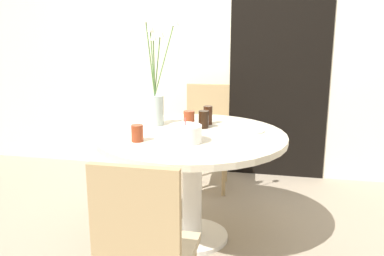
% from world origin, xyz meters
% --- Properties ---
extents(ground_plane, '(16.00, 16.00, 0.00)m').
position_xyz_m(ground_plane, '(0.00, 0.00, 0.00)').
color(ground_plane, gray).
extents(wall_back, '(8.00, 0.05, 2.60)m').
position_xyz_m(wall_back, '(0.00, 1.41, 1.30)').
color(wall_back, beige).
rests_on(wall_back, ground_plane).
extents(doorway_panel, '(0.90, 0.01, 2.05)m').
position_xyz_m(doorway_panel, '(0.52, 1.38, 1.02)').
color(doorway_panel, black).
rests_on(doorway_panel, ground_plane).
extents(dining_table, '(1.22, 1.22, 0.74)m').
position_xyz_m(dining_table, '(0.00, 0.00, 0.60)').
color(dining_table, beige).
rests_on(dining_table, ground_plane).
extents(chair_near_front, '(0.43, 0.43, 0.90)m').
position_xyz_m(chair_near_front, '(-0.08, 1.01, 0.51)').
color(chair_near_front, tan).
rests_on(chair_near_front, ground_plane).
extents(chair_far_back, '(0.40, 0.40, 0.90)m').
position_xyz_m(chair_far_back, '(-0.00, -1.01, 0.51)').
color(chair_far_back, tan).
rests_on(chair_far_back, ground_plane).
extents(birthday_cake, '(0.20, 0.20, 0.15)m').
position_xyz_m(birthday_cake, '(0.00, -0.20, 0.79)').
color(birthday_cake, white).
rests_on(birthday_cake, dining_table).
extents(flower_vase, '(0.22, 0.32, 0.74)m').
position_xyz_m(flower_vase, '(-0.30, 0.21, 0.96)').
color(flower_vase, '#B2C6C1').
rests_on(flower_vase, dining_table).
extents(side_plate, '(0.18, 0.18, 0.01)m').
position_xyz_m(side_plate, '(0.36, 0.15, 0.75)').
color(side_plate, silver).
rests_on(side_plate, dining_table).
extents(drink_glass_0, '(0.06, 0.06, 0.13)m').
position_xyz_m(drink_glass_0, '(0.05, 0.29, 0.80)').
color(drink_glass_0, '#33190C').
rests_on(drink_glass_0, dining_table).
extents(drink_glass_1, '(0.07, 0.07, 0.12)m').
position_xyz_m(drink_glass_1, '(-0.05, 0.13, 0.80)').
color(drink_glass_1, maroon).
rests_on(drink_glass_1, dining_table).
extents(drink_glass_2, '(0.07, 0.07, 0.10)m').
position_xyz_m(drink_glass_2, '(-0.29, -0.24, 0.79)').
color(drink_glass_2, maroon).
rests_on(drink_glass_2, dining_table).
extents(drink_glass_3, '(0.07, 0.07, 0.12)m').
position_xyz_m(drink_glass_3, '(0.04, 0.18, 0.80)').
color(drink_glass_3, black).
rests_on(drink_glass_3, dining_table).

